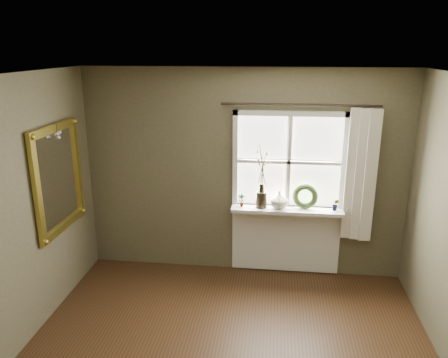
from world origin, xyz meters
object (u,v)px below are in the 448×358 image
dark_jug (261,200)px  wreath (305,199)px  cream_vase (279,200)px  gilt_mirror (59,178)px

dark_jug → wreath: (0.53, 0.04, 0.02)m
wreath → cream_vase: bearing=-164.8°
dark_jug → wreath: 0.53m
wreath → gilt_mirror: size_ratio=0.26×
dark_jug → gilt_mirror: 2.36m
gilt_mirror → wreath: bearing=16.2°
dark_jug → cream_vase: cream_vase is taller
gilt_mirror → cream_vase: bearing=17.3°
dark_jug → wreath: bearing=4.3°
dark_jug → cream_vase: bearing=0.0°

